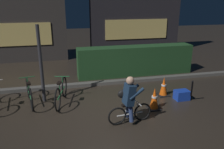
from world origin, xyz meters
TOP-DOWN VIEW (x-y plane):
  - ground_plane at (0.00, 0.00)m, footprint 40.00×40.00m
  - sidewalk_curb at (0.00, 2.20)m, footprint 12.00×0.24m
  - hedge_row at (1.80, 3.10)m, footprint 4.80×0.70m
  - storefront_left at (-3.32, 6.50)m, footprint 5.02×0.54m
  - storefront_right at (3.18, 7.20)m, footprint 5.27×0.54m
  - street_post at (-1.82, 1.20)m, footprint 0.10×0.10m
  - parked_bike_left_mid at (-2.23, 1.09)m, footprint 0.46×1.65m
  - parked_bike_center_left at (-1.30, 0.90)m, footprint 0.49×1.65m
  - traffic_cone_near at (1.28, -0.10)m, footprint 0.36×0.36m
  - traffic_cone_far at (1.97, 0.74)m, footprint 0.36×0.36m
  - blue_crate at (2.39, 0.30)m, footprint 0.45×0.33m
  - cyclist at (0.33, -0.67)m, footprint 1.19×0.50m
  - closed_umbrella at (2.55, 0.05)m, footprint 0.29×0.41m

SIDE VIEW (x-z plane):
  - ground_plane at x=0.00m, z-range 0.00..0.00m
  - sidewalk_curb at x=0.00m, z-range 0.00..0.12m
  - blue_crate at x=2.39m, z-range 0.00..0.30m
  - traffic_cone_far at x=1.97m, z-range -0.01..0.61m
  - traffic_cone_near at x=1.28m, z-range -0.01..0.64m
  - parked_bike_left_mid at x=-2.23m, z-range -0.04..0.74m
  - parked_bike_center_left at x=-1.30m, z-range -0.04..0.74m
  - closed_umbrella at x=2.55m, z-range 0.00..0.77m
  - hedge_row at x=1.80m, z-range 0.00..1.20m
  - cyclist at x=0.33m, z-range 0.01..1.25m
  - street_post at x=-1.82m, z-range 0.00..2.35m
  - storefront_left at x=-3.32m, z-range -0.01..4.56m
  - storefront_right at x=3.18m, z-range -0.01..4.64m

